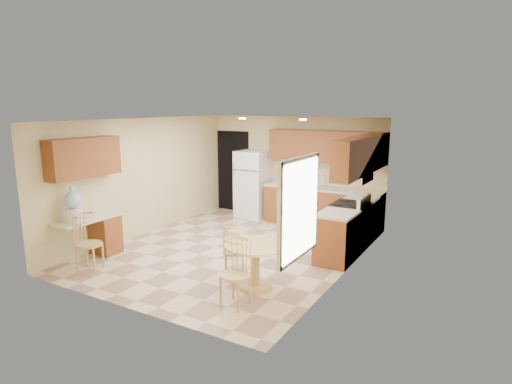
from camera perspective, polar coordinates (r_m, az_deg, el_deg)
The scene contains 30 objects.
floor at distance 8.39m, azimuth -3.17°, elevation -7.75°, with size 5.50×5.50×0.00m, color beige.
ceiling at distance 7.92m, azimuth -3.38°, elevation 9.58°, with size 4.50×5.50×0.02m, color white.
wall_back at distance 10.44m, azimuth 5.04°, elevation 3.14°, with size 4.50×0.02×2.50m, color beige.
wall_front at distance 6.02m, azimuth -17.80°, elevation -3.67°, with size 4.50×0.02×2.50m, color beige.
wall_left at distance 9.47m, azimuth -14.75°, elevation 1.93°, with size 0.02×5.50×2.50m, color beige.
wall_right at distance 7.11m, azimuth 12.10°, elevation -1.07°, with size 0.02×5.50×2.50m, color beige.
doorway at distance 11.30m, azimuth -3.09°, elevation 2.79°, with size 0.90×0.02×2.10m, color black.
base_cab_back at distance 9.99m, azimuth 8.78°, elevation -2.10°, with size 2.75×0.60×0.87m, color brown.
counter_back at distance 9.89m, azimuth 8.86°, elevation 0.46°, with size 2.75×0.63×0.04m, color beige.
base_cab_right_a at distance 9.11m, azimuth 13.72°, elevation -3.64°, with size 0.60×0.59×0.87m, color brown.
counter_right_a at distance 9.00m, azimuth 13.86°, elevation -0.84°, with size 0.63×0.59×0.04m, color beige.
base_cab_right_b at distance 7.77m, azimuth 10.65°, elevation -6.14°, with size 0.60×0.80×0.87m, color brown.
counter_right_b at distance 7.65m, azimuth 10.78°, elevation -2.89°, with size 0.63×0.80×0.04m, color beige.
upper_cab_back at distance 9.88m, azimuth 9.32°, elevation 6.06°, with size 2.75×0.33×0.70m, color brown.
upper_cab_right at distance 8.20m, azimuth 13.81°, elevation 4.77°, with size 0.33×2.42×0.70m, color brown.
upper_cab_left at distance 8.21m, azimuth -21.99°, elevation 4.28°, with size 0.33×1.40×0.70m, color brown.
sink at distance 9.89m, azimuth 8.73°, elevation 0.60°, with size 0.78×0.44×0.01m, color silver.
range_hood at distance 8.25m, azimuth 13.05°, elevation 1.84°, with size 0.50×0.76×0.14m, color silver.
desk_pedestal at distance 8.61m, azimuth -19.43°, elevation -5.38°, with size 0.48×0.42×0.72m, color brown.
desk_top at distance 8.28m, azimuth -21.59°, elevation -3.40°, with size 0.50×1.20×0.04m, color beige.
window at distance 5.37m, azimuth 5.83°, elevation -2.21°, with size 0.06×1.12×1.30m.
can_light_a at distance 9.20m, azimuth -1.85°, elevation 9.78°, with size 0.14×0.14×0.02m, color white.
can_light_b at distance 8.55m, azimuth 6.26°, elevation 9.57°, with size 0.14×0.14×0.02m, color white.
refrigerator at distance 10.64m, azimuth -0.45°, elevation 1.06°, with size 0.73×0.71×1.66m.
stove at distance 8.48m, azimuth 12.27°, elevation -4.46°, with size 0.65×0.76×1.09m.
dining_table at distance 6.58m, azimuth -0.05°, elevation -8.99°, with size 0.95×0.95×0.70m.
chair_table_a at distance 6.97m, azimuth -3.31°, elevation -7.21°, with size 0.39×0.49×0.87m.
chair_table_b at distance 5.93m, azimuth -3.27°, elevation -10.21°, with size 0.42×0.42×0.94m.
chair_desk at distance 7.72m, azimuth -21.96°, elevation -5.75°, with size 0.42×0.55×0.96m.
water_crock at distance 8.06m, azimuth -23.22°, elevation -1.73°, with size 0.30×0.30×0.62m.
Camera 1 is at (4.35, -6.61, 2.78)m, focal length 30.00 mm.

